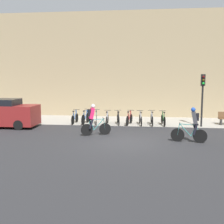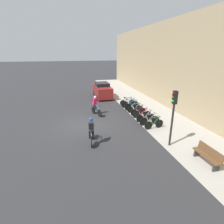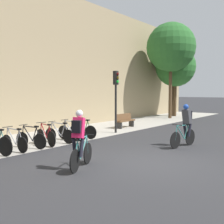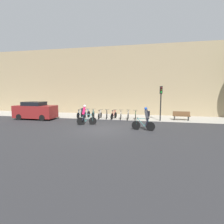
{
  "view_description": "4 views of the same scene",
  "coord_description": "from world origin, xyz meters",
  "views": [
    {
      "loc": [
        0.91,
        -13.9,
        3.34
      ],
      "look_at": [
        -0.99,
        2.36,
        1.22
      ],
      "focal_mm": 45.0,
      "sensor_mm": 36.0,
      "label": 1
    },
    {
      "loc": [
        13.11,
        -0.86,
        5.54
      ],
      "look_at": [
        0.65,
        2.29,
        1.06
      ],
      "focal_mm": 28.0,
      "sensor_mm": 36.0,
      "label": 2
    },
    {
      "loc": [
        -7.86,
        -4.37,
        2.32
      ],
      "look_at": [
        -0.14,
        1.56,
        1.6
      ],
      "focal_mm": 45.0,
      "sensor_mm": 36.0,
      "label": 3
    },
    {
      "loc": [
        3.58,
        -12.89,
        3.01
      ],
      "look_at": [
        0.32,
        2.22,
        1.11
      ],
      "focal_mm": 28.0,
      "sensor_mm": 36.0,
      "label": 4
    }
  ],
  "objects": [
    {
      "name": "ground",
      "position": [
        0.0,
        0.0,
        0.0
      ],
      "size": [
        200.0,
        200.0,
        0.0
      ],
      "primitive_type": "plane",
      "color": "#2B2B2D"
    },
    {
      "name": "kerb_strip",
      "position": [
        0.0,
        6.75,
        0.0
      ],
      "size": [
        44.0,
        4.5,
        0.01
      ],
      "primitive_type": "cube",
      "color": "#A39E93",
      "rests_on": "ground"
    },
    {
      "name": "building_facade",
      "position": [
        0.0,
        9.3,
        4.25
      ],
      "size": [
        44.0,
        0.6,
        8.49
      ],
      "primitive_type": "cube",
      "color": "#9E8966",
      "rests_on": "ground"
    },
    {
      "name": "cyclist_pink",
      "position": [
        -1.95,
        1.38,
        0.95
      ],
      "size": [
        1.62,
        0.73,
        1.78
      ],
      "color": "black",
      "rests_on": "ground"
    },
    {
      "name": "cyclist_grey",
      "position": [
        3.33,
        0.3,
        0.95
      ],
      "size": [
        1.77,
        0.54,
        1.78
      ],
      "color": "black",
      "rests_on": "ground"
    },
    {
      "name": "parked_bike_0",
      "position": [
        -3.95,
        5.15,
        0.39
      ],
      "size": [
        0.46,
        1.64,
        0.96
      ],
      "color": "black",
      "rests_on": "ground"
    },
    {
      "name": "parked_bike_1",
      "position": [
        -3.19,
        5.15,
        0.42
      ],
      "size": [
        0.46,
        1.77,
        0.99
      ],
      "color": "black",
      "rests_on": "ground"
    },
    {
      "name": "parked_bike_2",
      "position": [
        -2.42,
        5.16,
        0.42
      ],
      "size": [
        0.46,
        1.68,
        0.99
      ],
      "color": "black",
      "rests_on": "ground"
    },
    {
      "name": "parked_bike_3",
      "position": [
        -1.65,
        5.15,
        0.38
      ],
      "size": [
        0.46,
        1.6,
        0.94
      ],
      "color": "black",
      "rests_on": "ground"
    },
    {
      "name": "parked_bike_4",
      "position": [
        -0.88,
        5.16,
        0.39
      ],
      "size": [
        0.47,
        1.57,
        0.95
      ],
      "color": "black",
      "rests_on": "ground"
    },
    {
      "name": "parked_bike_5",
      "position": [
        -0.12,
        5.16,
        0.4
      ],
      "size": [
        0.49,
        1.62,
        0.97
      ],
      "color": "black",
      "rests_on": "ground"
    },
    {
      "name": "parked_bike_6",
      "position": [
        0.65,
        5.15,
        0.39
      ],
      "size": [
        0.46,
        1.69,
        0.95
      ],
      "color": "black",
      "rests_on": "ground"
    },
    {
      "name": "parked_bike_7",
      "position": [
        1.42,
        5.15,
        0.4
      ],
      "size": [
        0.46,
        1.73,
        0.97
      ],
      "color": "black",
      "rests_on": "ground"
    },
    {
      "name": "parked_bike_8",
      "position": [
        2.18,
        5.16,
        0.4
      ],
      "size": [
        0.46,
        1.61,
        0.97
      ],
      "color": "black",
      "rests_on": "ground"
    },
    {
      "name": "traffic_light_pole",
      "position": [
        4.66,
        4.96,
        2.39
      ],
      "size": [
        0.26,
        0.3,
        3.44
      ],
      "color": "black",
      "rests_on": "ground"
    },
    {
      "name": "bench",
      "position": [
        6.79,
        5.83,
        0.47
      ],
      "size": [
        1.67,
        0.44,
        0.89
      ],
      "color": "brown",
      "rests_on": "ground"
    },
    {
      "name": "parked_car",
      "position": [
        -8.19,
        3.26,
        0.9
      ],
      "size": [
        4.3,
        1.84,
        1.85
      ],
      "color": "maroon",
      "rests_on": "ground"
    }
  ]
}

